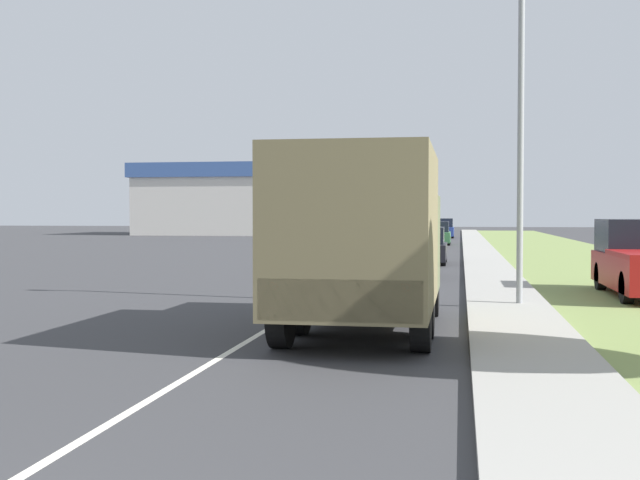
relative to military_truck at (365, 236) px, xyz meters
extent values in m
plane|color=#38383A|center=(-1.78, 28.39, -1.71)|extent=(180.00, 180.00, 0.00)
cube|color=silver|center=(-1.78, 28.39, -1.71)|extent=(0.12, 120.00, 0.00)
cube|color=#9E9B93|center=(2.72, 28.39, -1.65)|extent=(1.80, 120.00, 0.12)
cube|color=olive|center=(7.12, 28.39, -1.70)|extent=(7.00, 120.00, 0.02)
cube|color=#545B3D|center=(0.00, 2.55, -0.20)|extent=(2.47, 1.83, 1.93)
cube|color=brown|center=(0.00, -0.72, 0.14)|extent=(2.47, 4.70, 2.62)
cube|color=#545B3D|center=(0.00, -3.02, -0.82)|extent=(2.35, 0.10, 0.60)
cube|color=red|center=(-0.93, -3.04, -0.62)|extent=(0.12, 0.06, 0.12)
cube|color=red|center=(0.93, -3.04, -0.62)|extent=(0.12, 0.06, 0.12)
cylinder|color=black|center=(-1.09, 2.46, -1.20)|extent=(0.30, 1.02, 1.02)
cylinder|color=black|center=(1.09, 2.46, -1.20)|extent=(0.30, 1.02, 1.02)
cylinder|color=black|center=(-1.09, -1.90, -1.20)|extent=(0.30, 1.02, 1.02)
cylinder|color=black|center=(1.09, -1.90, -1.20)|extent=(0.30, 1.02, 1.02)
cylinder|color=black|center=(-1.09, -0.48, -1.20)|extent=(0.30, 1.02, 1.02)
cylinder|color=black|center=(1.09, -0.48, -1.20)|extent=(0.30, 1.02, 1.02)
cube|color=black|center=(-0.33, 12.51, -1.18)|extent=(1.89, 3.92, 0.69)
cube|color=black|center=(-0.33, 12.59, -0.48)|extent=(1.66, 1.76, 0.71)
cylinder|color=black|center=(-1.18, 13.77, -1.39)|extent=(0.20, 0.64, 0.64)
cylinder|color=black|center=(0.51, 13.77, -1.39)|extent=(0.20, 0.64, 0.64)
cylinder|color=black|center=(-1.18, 11.26, -1.39)|extent=(0.20, 0.64, 0.64)
cylinder|color=black|center=(0.51, 11.26, -1.39)|extent=(0.20, 0.64, 0.64)
cube|color=black|center=(0.17, 19.84, -1.19)|extent=(1.84, 4.03, 0.67)
cube|color=black|center=(0.17, 19.92, -0.51)|extent=(1.62, 1.81, 0.70)
cylinder|color=black|center=(-0.65, 21.13, -1.39)|extent=(0.20, 0.64, 0.64)
cylinder|color=black|center=(1.00, 21.13, -1.39)|extent=(0.20, 0.64, 0.64)
cylinder|color=black|center=(-0.65, 18.55, -1.39)|extent=(0.20, 0.64, 0.64)
cylinder|color=black|center=(1.00, 18.55, -1.39)|extent=(0.20, 0.64, 0.64)
cube|color=tan|center=(-3.70, 31.10, -1.25)|extent=(1.80, 4.80, 0.57)
cube|color=black|center=(-3.70, 31.20, -0.66)|extent=(1.58, 2.16, 0.61)
cylinder|color=black|center=(-4.50, 32.64, -1.39)|extent=(0.20, 0.64, 0.64)
cylinder|color=black|center=(-2.90, 32.64, -1.39)|extent=(0.20, 0.64, 0.64)
cylinder|color=black|center=(-4.50, 29.57, -1.39)|extent=(0.20, 0.64, 0.64)
cylinder|color=black|center=(-2.90, 29.57, -1.39)|extent=(0.20, 0.64, 0.64)
cube|color=#336B3D|center=(0.05, 41.00, -1.19)|extent=(1.89, 4.12, 0.69)
cube|color=black|center=(0.05, 41.08, -0.48)|extent=(1.67, 1.85, 0.71)
cylinder|color=black|center=(-0.79, 42.32, -1.39)|extent=(0.20, 0.64, 0.64)
cylinder|color=black|center=(0.90, 42.32, -1.39)|extent=(0.20, 0.64, 0.64)
cylinder|color=black|center=(-0.79, 39.68, -1.39)|extent=(0.20, 0.64, 0.64)
cylinder|color=black|center=(0.90, 39.68, -1.39)|extent=(0.20, 0.64, 0.64)
cube|color=navy|center=(0.24, 57.22, -1.15)|extent=(1.72, 4.71, 0.76)
cube|color=black|center=(0.24, 57.32, -0.38)|extent=(1.52, 2.12, 0.77)
cylinder|color=black|center=(-0.52, 58.73, -1.39)|extent=(0.20, 0.64, 0.64)
cylinder|color=black|center=(1.01, 58.73, -1.39)|extent=(0.20, 0.64, 0.64)
cylinder|color=black|center=(-0.52, 55.72, -1.39)|extent=(0.20, 0.64, 0.64)
cylinder|color=black|center=(1.01, 55.72, -1.39)|extent=(0.20, 0.64, 0.64)
cube|color=black|center=(6.35, 8.63, -0.19)|extent=(1.85, 2.23, 0.88)
cylinder|color=black|center=(5.47, 8.84, -1.31)|extent=(0.24, 0.76, 0.76)
cylinder|color=black|center=(5.47, 5.34, -1.31)|extent=(0.24, 0.76, 0.76)
cylinder|color=gray|center=(2.97, 4.15, 2.47)|extent=(0.14, 0.14, 8.11)
cube|color=beige|center=(-20.84, 65.52, 1.12)|extent=(18.55, 11.87, 5.66)
cube|color=#385693|center=(-20.84, 65.52, 4.66)|extent=(19.30, 12.35, 1.42)
camera|label=1|loc=(1.67, -14.10, 0.39)|focal=45.00mm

